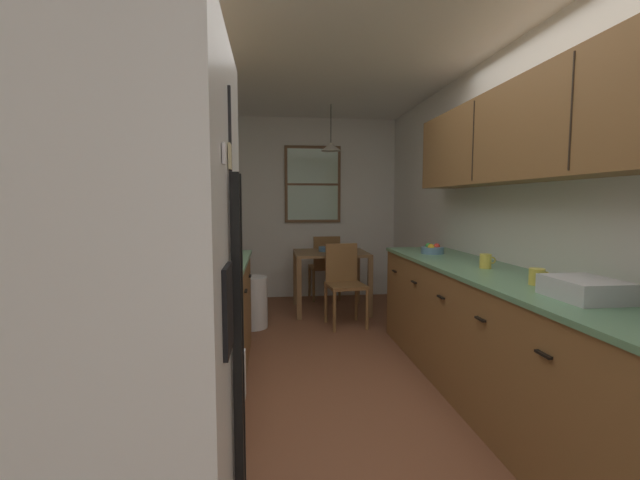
{
  "coord_description": "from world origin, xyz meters",
  "views": [
    {
      "loc": [
        -0.5,
        -2.39,
        1.37
      ],
      "look_at": [
        -0.06,
        1.34,
        1.03
      ],
      "focal_mm": 23.55,
      "sensor_mm": 36.0,
      "label": 1
    }
  ],
  "objects_px": {
    "microwave_over_range": "(125,127)",
    "storage_canister": "(178,270)",
    "mug_by_coffeemaker": "(537,277)",
    "dish_rack": "(585,289)",
    "refrigerator": "(109,362)",
    "stove_range": "(162,400)",
    "dining_table": "(331,261)",
    "table_serving_bowl": "(326,249)",
    "dining_chair_far": "(325,264)",
    "fruit_bowl": "(432,249)",
    "dining_chair_near": "(344,280)",
    "trash_bin": "(253,302)",
    "mug_spare": "(486,261)"
  },
  "relations": [
    {
      "from": "microwave_over_range",
      "to": "storage_canister",
      "type": "xyz_separation_m",
      "value": [
        0.11,
        0.42,
        -0.69
      ]
    },
    {
      "from": "mug_by_coffeemaker",
      "to": "dish_rack",
      "type": "height_order",
      "value": "dish_rack"
    },
    {
      "from": "refrigerator",
      "to": "stove_range",
      "type": "height_order",
      "value": "refrigerator"
    },
    {
      "from": "dining_table",
      "to": "storage_canister",
      "type": "height_order",
      "value": "storage_canister"
    },
    {
      "from": "storage_canister",
      "to": "table_serving_bowl",
      "type": "xyz_separation_m",
      "value": [
        1.19,
        2.88,
        -0.22
      ]
    },
    {
      "from": "dining_chair_far",
      "to": "dish_rack",
      "type": "distance_m",
      "value": 4.02
    },
    {
      "from": "stove_range",
      "to": "microwave_over_range",
      "type": "height_order",
      "value": "microwave_over_range"
    },
    {
      "from": "dining_chair_far",
      "to": "mug_by_coffeemaker",
      "type": "relative_size",
      "value": 7.4
    },
    {
      "from": "fruit_bowl",
      "to": "dish_rack",
      "type": "height_order",
      "value": "dish_rack"
    },
    {
      "from": "dining_chair_near",
      "to": "trash_bin",
      "type": "relative_size",
      "value": 1.61
    },
    {
      "from": "dining_chair_near",
      "to": "mug_spare",
      "type": "bearing_deg",
      "value": -68.25
    },
    {
      "from": "stove_range",
      "to": "fruit_bowl",
      "type": "relative_size",
      "value": 5.45
    },
    {
      "from": "fruit_bowl",
      "to": "dish_rack",
      "type": "relative_size",
      "value": 0.59
    },
    {
      "from": "refrigerator",
      "to": "storage_canister",
      "type": "height_order",
      "value": "refrigerator"
    },
    {
      "from": "fruit_bowl",
      "to": "dining_chair_near",
      "type": "bearing_deg",
      "value": 125.81
    },
    {
      "from": "dining_chair_far",
      "to": "table_serving_bowl",
      "type": "height_order",
      "value": "dining_chair_far"
    },
    {
      "from": "stove_range",
      "to": "trash_bin",
      "type": "relative_size",
      "value": 1.97
    },
    {
      "from": "dining_table",
      "to": "trash_bin",
      "type": "relative_size",
      "value": 1.61
    },
    {
      "from": "refrigerator",
      "to": "microwave_over_range",
      "type": "height_order",
      "value": "microwave_over_range"
    },
    {
      "from": "dining_chair_near",
      "to": "mug_spare",
      "type": "relative_size",
      "value": 7.65
    },
    {
      "from": "refrigerator",
      "to": "storage_canister",
      "type": "bearing_deg",
      "value": 92.34
    },
    {
      "from": "trash_bin",
      "to": "table_serving_bowl",
      "type": "xyz_separation_m",
      "value": [
        0.89,
        0.66,
        0.5
      ]
    },
    {
      "from": "dining_chair_far",
      "to": "storage_canister",
      "type": "height_order",
      "value": "storage_canister"
    },
    {
      "from": "microwave_over_range",
      "to": "table_serving_bowl",
      "type": "height_order",
      "value": "microwave_over_range"
    },
    {
      "from": "dining_chair_near",
      "to": "fruit_bowl",
      "type": "bearing_deg",
      "value": -54.19
    },
    {
      "from": "dining_table",
      "to": "mug_by_coffeemaker",
      "type": "bearing_deg",
      "value": -75.76
    },
    {
      "from": "storage_canister",
      "to": "mug_spare",
      "type": "bearing_deg",
      "value": 13.0
    },
    {
      "from": "dining_table",
      "to": "fruit_bowl",
      "type": "xyz_separation_m",
      "value": [
        0.72,
        -1.51,
        0.31
      ]
    },
    {
      "from": "microwave_over_range",
      "to": "mug_spare",
      "type": "height_order",
      "value": "microwave_over_range"
    },
    {
      "from": "fruit_bowl",
      "to": "table_serving_bowl",
      "type": "relative_size",
      "value": 1.09
    },
    {
      "from": "dining_chair_near",
      "to": "storage_canister",
      "type": "bearing_deg",
      "value": -120.41
    },
    {
      "from": "dining_chair_near",
      "to": "dining_table",
      "type": "bearing_deg",
      "value": 96.3
    },
    {
      "from": "mug_by_coffeemaker",
      "to": "fruit_bowl",
      "type": "xyz_separation_m",
      "value": [
        -0.03,
        1.46,
        -0.01
      ]
    },
    {
      "from": "microwave_over_range",
      "to": "trash_bin",
      "type": "relative_size",
      "value": 1.07
    },
    {
      "from": "storage_canister",
      "to": "mug_spare",
      "type": "relative_size",
      "value": 1.69
    },
    {
      "from": "dining_chair_far",
      "to": "dining_table",
      "type": "bearing_deg",
      "value": -90.96
    },
    {
      "from": "fruit_bowl",
      "to": "table_serving_bowl",
      "type": "height_order",
      "value": "fruit_bowl"
    },
    {
      "from": "microwave_over_range",
      "to": "fruit_bowl",
      "type": "relative_size",
      "value": 2.96
    },
    {
      "from": "dining_chair_far",
      "to": "fruit_bowl",
      "type": "distance_m",
      "value": 2.27
    },
    {
      "from": "dining_table",
      "to": "fruit_bowl",
      "type": "height_order",
      "value": "fruit_bowl"
    },
    {
      "from": "refrigerator",
      "to": "dining_chair_near",
      "type": "height_order",
      "value": "refrigerator"
    },
    {
      "from": "refrigerator",
      "to": "storage_canister",
      "type": "distance_m",
      "value": 1.11
    },
    {
      "from": "dining_chair_near",
      "to": "mug_by_coffeemaker",
      "type": "xyz_separation_m",
      "value": [
        0.69,
        -2.37,
        0.45
      ]
    },
    {
      "from": "fruit_bowl",
      "to": "mug_spare",
      "type": "bearing_deg",
      "value": -86.58
    },
    {
      "from": "refrigerator",
      "to": "table_serving_bowl",
      "type": "height_order",
      "value": "refrigerator"
    },
    {
      "from": "mug_spare",
      "to": "fruit_bowl",
      "type": "bearing_deg",
      "value": 93.42
    },
    {
      "from": "dining_chair_near",
      "to": "mug_by_coffeemaker",
      "type": "relative_size",
      "value": 7.4
    },
    {
      "from": "microwave_over_range",
      "to": "storage_canister",
      "type": "height_order",
      "value": "microwave_over_range"
    },
    {
      "from": "mug_spare",
      "to": "stove_range",
      "type": "bearing_deg",
      "value": -156.14
    },
    {
      "from": "mug_by_coffeemaker",
      "to": "dish_rack",
      "type": "bearing_deg",
      "value": -88.64
    }
  ]
}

